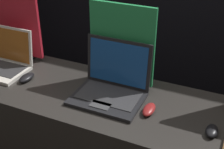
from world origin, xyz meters
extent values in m
cube|color=silver|center=(-0.76, 0.26, 0.93)|extent=(0.33, 0.23, 0.02)
cube|color=#2D2D30|center=(-0.76, 0.28, 0.94)|extent=(0.29, 0.16, 0.00)
cube|color=silver|center=(-0.76, 0.39, 1.05)|extent=(0.33, 0.04, 0.23)
cube|color=#A5591E|center=(-0.76, 0.39, 1.05)|extent=(0.30, 0.03, 0.20)
ellipsoid|color=black|center=(-0.55, 0.25, 0.94)|extent=(0.06, 0.12, 0.03)
cube|color=black|center=(-0.76, 0.50, 0.93)|extent=(0.18, 0.07, 0.02)
cube|color=red|center=(-0.76, 0.50, 1.16)|extent=(0.33, 0.02, 0.44)
cube|color=black|center=(-0.02, 0.26, 0.93)|extent=(0.38, 0.28, 0.02)
cube|color=#2D2D30|center=(-0.02, 0.28, 0.94)|extent=(0.33, 0.19, 0.00)
cube|color=#3F3F42|center=(-0.02, 0.18, 0.94)|extent=(0.11, 0.06, 0.00)
cube|color=black|center=(-0.02, 0.41, 1.08)|extent=(0.38, 0.04, 0.28)
cube|color=#194C99|center=(-0.02, 0.40, 1.08)|extent=(0.34, 0.02, 0.24)
ellipsoid|color=maroon|center=(0.22, 0.25, 0.94)|extent=(0.06, 0.12, 0.03)
cube|color=black|center=(-0.02, 0.45, 0.93)|extent=(0.21, 0.07, 0.02)
cube|color=#268C4C|center=(-0.02, 0.45, 1.17)|extent=(0.38, 0.02, 0.46)
ellipsoid|color=black|center=(0.54, 0.21, 0.94)|extent=(0.06, 0.10, 0.03)
cylinder|color=#282833|center=(-1.51, 1.07, 0.40)|extent=(0.25, 0.25, 0.80)
camera|label=1|loc=(0.58, -1.00, 1.88)|focal=50.00mm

